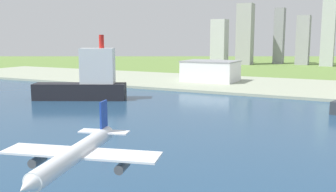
% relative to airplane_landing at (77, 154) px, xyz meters
% --- Properties ---
extents(ground_plane, '(2400.00, 2400.00, 0.00)m').
position_rel_airplane_landing_xyz_m(ground_plane, '(-11.68, 125.41, -22.23)').
color(ground_plane, olive).
extents(water_bay, '(840.00, 360.00, 0.15)m').
position_rel_airplane_landing_xyz_m(water_bay, '(-11.68, 65.41, -22.16)').
color(water_bay, navy).
rests_on(water_bay, ground).
extents(industrial_pier, '(840.00, 140.00, 2.50)m').
position_rel_airplane_landing_xyz_m(industrial_pier, '(-11.68, 315.41, -20.98)').
color(industrial_pier, '#9EA78F').
rests_on(industrial_pier, ground).
extents(airplane_landing, '(39.56, 43.48, 13.58)m').
position_rel_airplane_landing_xyz_m(airplane_landing, '(0.00, 0.00, 0.00)').
color(airplane_landing, white).
extents(cargo_ship, '(72.31, 45.63, 51.15)m').
position_rel_airplane_landing_xyz_m(cargo_ship, '(-133.29, 171.76, -7.40)').
color(cargo_ship, black).
rests_on(cargo_ship, water_bay).
extents(warehouse_main, '(56.41, 42.20, 22.04)m').
position_rel_airplane_landing_xyz_m(warehouse_main, '(-83.39, 319.24, -8.69)').
color(warehouse_main, white).
rests_on(warehouse_main, industrial_pier).
extents(distant_skyline, '(322.81, 74.42, 134.12)m').
position_rel_airplane_landing_xyz_m(distant_skyline, '(-39.80, 645.10, 29.43)').
color(distant_skyline, '#B8B8BF').
rests_on(distant_skyline, ground).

